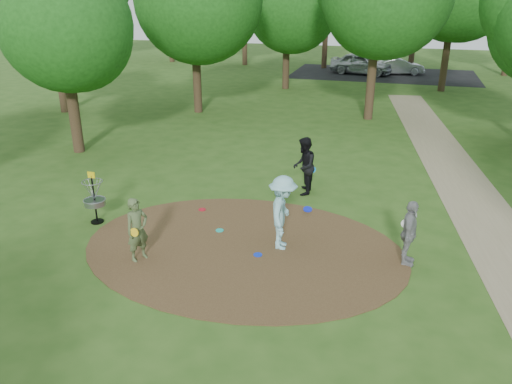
# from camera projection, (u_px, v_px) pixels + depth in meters

# --- Properties ---
(ground) EXTENTS (100.00, 100.00, 0.00)m
(ground) POSITION_uv_depth(u_px,v_px,m) (243.00, 248.00, 12.93)
(ground) COLOR #2D5119
(ground) RESTS_ON ground
(dirt_clearing) EXTENTS (8.40, 8.40, 0.02)m
(dirt_clearing) POSITION_uv_depth(u_px,v_px,m) (243.00, 248.00, 12.92)
(dirt_clearing) COLOR #47301C
(dirt_clearing) RESTS_ON ground
(footpath) EXTENTS (7.55, 39.89, 0.01)m
(footpath) POSITION_uv_depth(u_px,v_px,m) (503.00, 246.00, 13.02)
(footpath) COLOR #8C7A5B
(footpath) RESTS_ON ground
(parking_lot) EXTENTS (14.00, 8.00, 0.01)m
(parking_lot) POSITION_uv_depth(u_px,v_px,m) (383.00, 74.00, 39.06)
(parking_lot) COLOR black
(parking_lot) RESTS_ON ground
(player_observer_with_disc) EXTENTS (0.62, 0.71, 1.63)m
(player_observer_with_disc) POSITION_uv_depth(u_px,v_px,m) (137.00, 230.00, 12.08)
(player_observer_with_disc) COLOR #4C5E36
(player_observer_with_disc) RESTS_ON ground
(player_throwing_with_disc) EXTENTS (1.19, 1.33, 1.96)m
(player_throwing_with_disc) POSITION_uv_depth(u_px,v_px,m) (283.00, 213.00, 12.60)
(player_throwing_with_disc) COLOR #8ECCD4
(player_throwing_with_disc) RESTS_ON ground
(player_walking_with_disc) EXTENTS (0.79, 0.97, 1.89)m
(player_walking_with_disc) POSITION_uv_depth(u_px,v_px,m) (304.00, 166.00, 16.02)
(player_walking_with_disc) COLOR black
(player_walking_with_disc) RESTS_ON ground
(player_waiting_with_disc) EXTENTS (0.48, 1.00, 1.65)m
(player_waiting_with_disc) POSITION_uv_depth(u_px,v_px,m) (409.00, 233.00, 11.90)
(player_waiting_with_disc) COLOR gray
(player_waiting_with_disc) RESTS_ON ground
(disc_ground_cyan) EXTENTS (0.22, 0.22, 0.02)m
(disc_ground_cyan) POSITION_uv_depth(u_px,v_px,m) (220.00, 230.00, 13.81)
(disc_ground_cyan) COLOR #16B4A1
(disc_ground_cyan) RESTS_ON dirt_clearing
(disc_ground_blue) EXTENTS (0.22, 0.22, 0.02)m
(disc_ground_blue) POSITION_uv_depth(u_px,v_px,m) (258.00, 255.00, 12.54)
(disc_ground_blue) COLOR #0D2DDD
(disc_ground_blue) RESTS_ON dirt_clearing
(disc_ground_red) EXTENTS (0.22, 0.22, 0.02)m
(disc_ground_red) POSITION_uv_depth(u_px,v_px,m) (202.00, 210.00, 15.10)
(disc_ground_red) COLOR red
(disc_ground_red) RESTS_ON dirt_clearing
(car_left) EXTENTS (5.09, 2.88, 1.63)m
(car_left) POSITION_uv_depth(u_px,v_px,m) (361.00, 64.00, 38.80)
(car_left) COLOR #AEB2B6
(car_left) RESTS_ON ground
(car_right) EXTENTS (4.00, 2.44, 1.25)m
(car_right) POSITION_uv_depth(u_px,v_px,m) (399.00, 66.00, 38.70)
(car_right) COLOR #9EA1A5
(car_right) RESTS_ON ground
(disc_golf_basket) EXTENTS (0.63, 0.63, 1.54)m
(disc_golf_basket) POSITION_uv_depth(u_px,v_px,m) (94.00, 194.00, 14.03)
(disc_golf_basket) COLOR black
(disc_golf_basket) RESTS_ON ground
(tree_ring) EXTENTS (37.07, 45.46, 9.51)m
(tree_ring) POSITION_uv_depth(u_px,v_px,m) (392.00, 12.00, 19.40)
(tree_ring) COLOR #332316
(tree_ring) RESTS_ON ground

